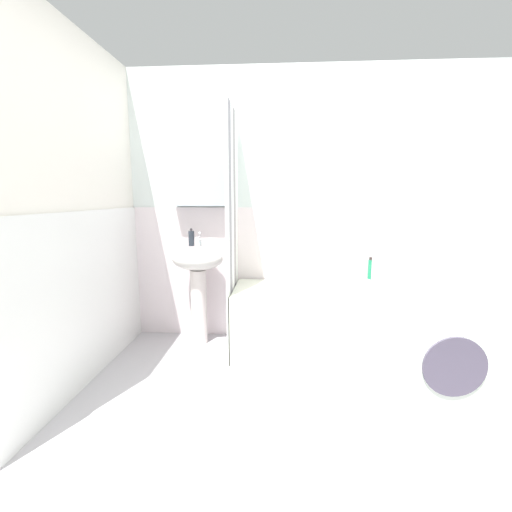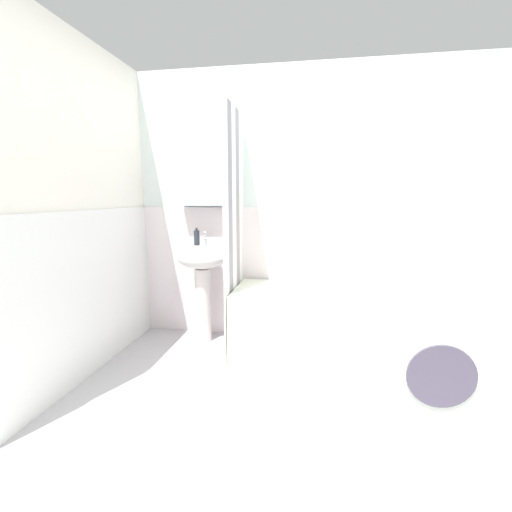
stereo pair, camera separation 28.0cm
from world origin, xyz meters
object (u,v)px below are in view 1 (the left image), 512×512
conditioner_bottle (408,271)px  lotion_bottle (397,271)px  sink (198,274)px  body_wash_bottle (377,275)px  bathtub (330,321)px  soap_dispenser (191,238)px  washer_dryer_stack (436,282)px  shampoo_bottle (370,271)px  towel_folded (351,288)px

conditioner_bottle → lotion_bottle: bearing=-179.6°
sink → body_wash_bottle: (1.57, 0.13, -0.02)m
conditioner_bottle → bathtub: bearing=-160.4°
soap_dispenser → washer_dryer_stack: (1.66, -1.05, -0.11)m
lotion_bottle → shampoo_bottle: bearing=176.7°
conditioner_bottle → shampoo_bottle: size_ratio=1.02×
shampoo_bottle → washer_dryer_stack: 1.11m
bathtub → soap_dispenser: bearing=170.1°
conditioner_bottle → washer_dryer_stack: size_ratio=0.14×
sink → shampoo_bottle: size_ratio=3.82×
conditioner_bottle → washer_dryer_stack: washer_dryer_stack is taller
conditioner_bottle → body_wash_bottle: size_ratio=1.54×
lotion_bottle → body_wash_bottle: size_ratio=1.56×
bathtub → sink: bearing=173.4°
lotion_bottle → conditioner_bottle: bearing=0.4°
soap_dispenser → conditioner_bottle: size_ratio=0.68×
sink → body_wash_bottle: 1.57m
soap_dispenser → towel_folded: size_ratio=0.49×
conditioner_bottle → body_wash_bottle: 0.26m
lotion_bottle → washer_dryer_stack: washer_dryer_stack is taller
sink → soap_dispenser: 0.32m
sink → soap_dispenser: (-0.07, 0.08, 0.30)m
bathtub → body_wash_bottle: (0.44, 0.26, 0.34)m
bathtub → conditioner_bottle: bearing=19.6°
body_wash_bottle → shampoo_bottle: bearing=-175.0°
soap_dispenser → towel_folded: (1.33, -0.36, -0.34)m
shampoo_bottle → conditioner_bottle: bearing=-2.2°
lotion_bottle → shampoo_bottle: (-0.22, 0.01, -0.00)m
lotion_bottle → soap_dispenser: bearing=-178.8°
shampoo_bottle → soap_dispenser: bearing=-178.2°
conditioner_bottle → lotion_bottle: (-0.09, -0.00, 0.00)m
bathtub → washer_dryer_stack: bearing=-61.1°
shampoo_bottle → washer_dryer_stack: size_ratio=0.14×
soap_dispenser → bathtub: bearing=-9.9°
conditioner_bottle → towel_folded: conditioner_bottle is taller
sink → washer_dryer_stack: bearing=-31.4°
soap_dispenser → conditioner_bottle: bearing=1.1°
conditioner_bottle → towel_folded: size_ratio=0.72×
shampoo_bottle → sink: bearing=-175.2°
bathtub → towel_folded: (0.13, -0.16, 0.32)m
body_wash_bottle → shampoo_bottle: (-0.06, -0.01, 0.04)m
sink → lotion_bottle: bearing=3.8°
sink → shampoo_bottle: 1.51m
lotion_bottle → towel_folded: bearing=-139.6°
sink → towel_folded: size_ratio=2.71×
lotion_bottle → washer_dryer_stack: size_ratio=0.14×
sink → shampoo_bottle: bearing=4.8°
shampoo_bottle → washer_dryer_stack: washer_dryer_stack is taller
soap_dispenser → towel_folded: soap_dispenser is taller
soap_dispenser → shampoo_bottle: soap_dispenser is taller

